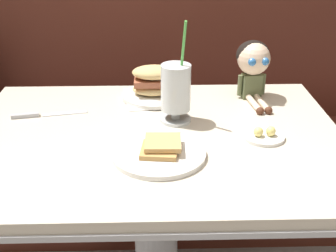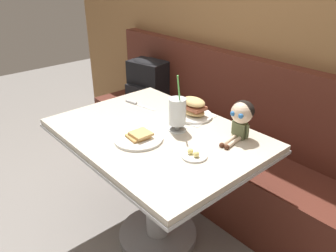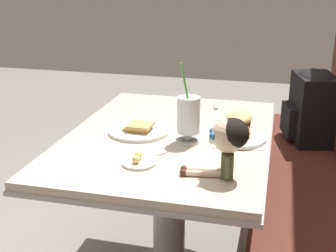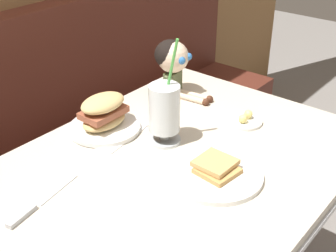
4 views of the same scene
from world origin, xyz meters
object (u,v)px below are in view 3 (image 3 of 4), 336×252
(milkshake_glass, at_px, (188,117))
(seated_doll, at_px, (228,139))
(butter_knife, at_px, (216,109))
(butter_saucer, at_px, (139,161))
(sandwich_plate, at_px, (238,129))
(backpack, at_px, (312,105))
(toast_plate, at_px, (139,130))

(milkshake_glass, xyz_separation_m, seated_doll, (0.27, 0.18, 0.03))
(milkshake_glass, xyz_separation_m, butter_knife, (-0.44, 0.05, -0.09))
(butter_saucer, height_order, butter_knife, butter_saucer)
(sandwich_plate, height_order, backpack, sandwich_plate)
(seated_doll, bearing_deg, butter_saucer, -94.12)
(toast_plate, xyz_separation_m, butter_knife, (-0.39, 0.26, -0.01))
(milkshake_glass, relative_size, seated_doll, 1.40)
(sandwich_plate, relative_size, butter_saucer, 1.89)
(sandwich_plate, distance_m, backpack, 0.91)
(butter_knife, bearing_deg, seated_doll, 11.01)
(milkshake_glass, distance_m, butter_saucer, 0.29)
(milkshake_glass, distance_m, backpack, 1.05)
(sandwich_plate, height_order, seated_doll, seated_doll)
(sandwich_plate, xyz_separation_m, butter_saucer, (0.31, -0.31, -0.04))
(seated_doll, bearing_deg, butter_knife, -168.99)
(backpack, bearing_deg, sandwich_plate, -21.16)
(toast_plate, xyz_separation_m, backpack, (-0.85, 0.73, -0.09))
(butter_saucer, xyz_separation_m, seated_doll, (0.02, 0.31, 0.12))
(milkshake_glass, xyz_separation_m, backpack, (-0.91, 0.51, -0.18))
(toast_plate, distance_m, backpack, 1.12)
(toast_plate, distance_m, butter_saucer, 0.31)
(butter_knife, height_order, backpack, backpack)
(seated_doll, bearing_deg, milkshake_glass, -145.67)
(milkshake_glass, distance_m, seated_doll, 0.33)
(milkshake_glass, xyz_separation_m, sandwich_plate, (-0.07, 0.18, -0.05))
(butter_saucer, bearing_deg, butter_knife, 166.20)
(toast_plate, distance_m, seated_doll, 0.53)
(sandwich_plate, relative_size, seated_doll, 1.01)
(milkshake_glass, bearing_deg, seated_doll, 34.33)
(butter_saucer, bearing_deg, seated_doll, 85.88)
(seated_doll, bearing_deg, toast_plate, -128.77)
(butter_knife, distance_m, seated_doll, 0.73)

